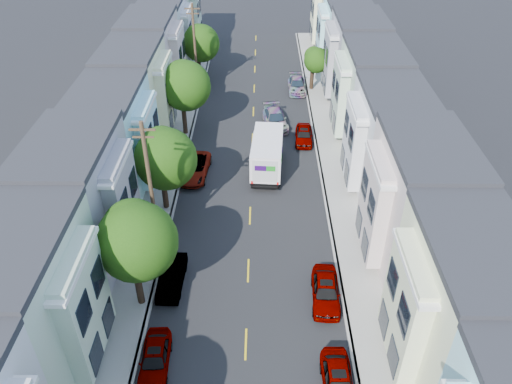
% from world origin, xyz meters
% --- Properties ---
extents(ground, '(160.00, 160.00, 0.00)m').
position_xyz_m(ground, '(0.00, 0.00, 0.00)').
color(ground, black).
rests_on(ground, ground).
extents(road_slab, '(12.00, 70.00, 0.02)m').
position_xyz_m(road_slab, '(0.00, 15.00, 0.01)').
color(road_slab, black).
rests_on(road_slab, ground).
extents(curb_left, '(0.30, 70.00, 0.15)m').
position_xyz_m(curb_left, '(-6.05, 15.00, 0.07)').
color(curb_left, gray).
rests_on(curb_left, ground).
extents(curb_right, '(0.30, 70.00, 0.15)m').
position_xyz_m(curb_right, '(6.05, 15.00, 0.07)').
color(curb_right, gray).
rests_on(curb_right, ground).
extents(sidewalk_left, '(2.60, 70.00, 0.15)m').
position_xyz_m(sidewalk_left, '(-7.35, 15.00, 0.07)').
color(sidewalk_left, gray).
rests_on(sidewalk_left, ground).
extents(sidewalk_right, '(2.60, 70.00, 0.15)m').
position_xyz_m(sidewalk_right, '(7.35, 15.00, 0.07)').
color(sidewalk_right, gray).
rests_on(sidewalk_right, ground).
extents(centerline, '(0.12, 70.00, 0.01)m').
position_xyz_m(centerline, '(0.00, 15.00, 0.00)').
color(centerline, gold).
rests_on(centerline, ground).
extents(townhouse_row_left, '(5.00, 70.00, 8.50)m').
position_xyz_m(townhouse_row_left, '(-11.15, 15.00, 0.00)').
color(townhouse_row_left, silver).
rests_on(townhouse_row_left, ground).
extents(townhouse_row_right, '(5.00, 70.00, 8.50)m').
position_xyz_m(townhouse_row_right, '(11.15, 15.00, 0.00)').
color(townhouse_row_right, silver).
rests_on(townhouse_row_right, ground).
extents(tree_b, '(4.70, 4.70, 7.43)m').
position_xyz_m(tree_b, '(-6.30, -2.94, 5.06)').
color(tree_b, black).
rests_on(tree_b, ground).
extents(tree_c, '(4.68, 4.68, 6.87)m').
position_xyz_m(tree_c, '(-6.30, 6.93, 4.51)').
color(tree_c, black).
rests_on(tree_c, ground).
extents(tree_d, '(4.70, 4.70, 7.41)m').
position_xyz_m(tree_d, '(-6.30, 19.01, 5.03)').
color(tree_d, black).
rests_on(tree_d, ground).
extents(tree_e, '(4.32, 4.32, 6.56)m').
position_xyz_m(tree_e, '(-6.30, 32.74, 4.38)').
color(tree_e, black).
rests_on(tree_e, ground).
extents(tree_far_r, '(2.85, 2.85, 4.94)m').
position_xyz_m(tree_far_r, '(6.89, 29.78, 3.47)').
color(tree_far_r, black).
rests_on(tree_far_r, ground).
extents(utility_pole_near, '(1.60, 0.26, 10.00)m').
position_xyz_m(utility_pole_near, '(-6.30, 2.00, 5.15)').
color(utility_pole_near, '#42301E').
rests_on(utility_pole_near, ground).
extents(utility_pole_far, '(1.60, 0.26, 10.00)m').
position_xyz_m(utility_pole_far, '(-6.30, 28.00, 5.15)').
color(utility_pole_far, '#42301E').
rests_on(utility_pole_far, ground).
extents(fedex_truck, '(2.54, 6.60, 3.17)m').
position_xyz_m(fedex_truck, '(1.35, 12.51, 1.77)').
color(fedex_truck, white).
rests_on(fedex_truck, ground).
extents(lead_sedan, '(2.82, 5.24, 1.49)m').
position_xyz_m(lead_sedan, '(2.23, 20.89, 0.75)').
color(lead_sedan, black).
rests_on(lead_sedan, ground).
extents(parked_left_b, '(1.75, 4.16, 1.33)m').
position_xyz_m(parked_left_b, '(-4.90, -7.51, 0.66)').
color(parked_left_b, '#0F153A').
rests_on(parked_left_b, ground).
extents(parked_left_c, '(1.54, 4.13, 1.37)m').
position_xyz_m(parked_left_c, '(-4.90, -1.32, 0.68)').
color(parked_left_c, gray).
rests_on(parked_left_c, ground).
extents(parked_left_d, '(2.68, 5.24, 1.42)m').
position_xyz_m(parked_left_d, '(-4.90, 11.64, 0.71)').
color(parked_left_d, '#45090F').
rests_on(parked_left_d, ground).
extents(parked_right_a, '(1.72, 4.35, 1.40)m').
position_xyz_m(parked_right_a, '(4.90, -8.90, 0.70)').
color(parked_right_a, slate).
rests_on(parked_right_a, ground).
extents(parked_right_b, '(1.95, 4.60, 1.47)m').
position_xyz_m(parked_right_b, '(4.90, -2.50, 0.73)').
color(parked_right_b, white).
rests_on(parked_right_b, ground).
extents(parked_right_c, '(1.86, 4.32, 1.37)m').
position_xyz_m(parked_right_c, '(4.90, 17.62, 0.69)').
color(parked_right_c, black).
rests_on(parked_right_c, ground).
extents(parked_right_d, '(1.96, 4.62, 1.38)m').
position_xyz_m(parked_right_d, '(4.90, 29.48, 0.69)').
color(parked_right_d, black).
rests_on(parked_right_d, ground).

